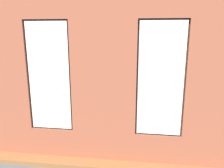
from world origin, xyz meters
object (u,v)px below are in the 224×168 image
Objects in this scene: papasan_chair at (107,88)px; potted_plant_mid_room_small at (135,95)px; remote_black at (106,102)px; tv_flatscreen at (24,85)px; potted_plant_near_tv at (23,102)px; couch_left at (208,108)px; remote_silver at (91,102)px; cup_ceramic at (119,100)px; potted_plant_foreground_right at (53,81)px; coffee_table at (106,104)px; potted_plant_by_left_couch at (185,96)px; potted_plant_corner_near_left at (200,80)px; potted_plant_between_couches at (154,126)px; media_console at (26,102)px; table_plant_small at (109,99)px; potted_plant_beside_window_right at (4,111)px; couch_by_window at (94,128)px.

papasan_chair reaches higher than potted_plant_mid_room_small.
remote_black is 0.31× the size of potted_plant_mid_room_small.
tv_flatscreen is 0.99× the size of potted_plant_near_tv.
tv_flatscreen is at bearing -90.15° from couch_left.
cup_ceramic is at bearing -161.94° from remote_silver.
tv_flatscreen is at bearing 79.71° from potted_plant_foreground_right.
coffee_table is 18.11× the size of cup_ceramic.
papasan_chair is 2.87m from potted_plant_by_left_couch.
papasan_chair is (0.64, -1.52, -0.03)m from cup_ceramic.
couch_left is 1.83× the size of potted_plant_near_tv.
potted_plant_corner_near_left reaches higher than potted_plant_mid_room_small.
remote_silver is 2.31m from tv_flatscreen.
potted_plant_corner_near_left is at bearing -149.46° from remote_silver.
papasan_chair is 1.09× the size of potted_plant_near_tv.
coffee_table is at bearing -49.69° from potted_plant_between_couches.
media_console is at bearing -2.15° from coffee_table.
tv_flatscreen is (2.26, -0.21, 0.43)m from remote_silver.
media_console is at bearing 15.01° from potted_plant_mid_room_small.
papasan_chair is at bearing -78.93° from table_plant_small.
potted_plant_foreground_right is (0.21, -3.52, -0.02)m from potted_plant_beside_window_right.
tv_flatscreen is at bearing 0.39° from cup_ceramic.
media_console reaches higher than cup_ceramic.
cup_ceramic is 0.07× the size of potted_plant_between_couches.
potted_plant_beside_window_right is (1.96, 3.41, 0.23)m from papasan_chair.
table_plant_small is at bearing 31.71° from potted_plant_by_left_couch.
potted_plant_between_couches is (-1.38, 1.63, 0.06)m from coffee_table.
coffee_table is 8.67× the size of remote_silver.
cup_ceramic is 3.26m from potted_plant_foreground_right.
potted_plant_by_left_couch is (-4.83, -3.22, -0.37)m from potted_plant_beside_window_right.
table_plant_small is (0.29, 0.23, 0.10)m from cup_ceramic.
tv_flatscreen is 1.22m from potted_plant_near_tv.
potted_plant_foreground_right is (3.27, -0.70, 0.27)m from potted_plant_mid_room_small.
couch_left is at bearing -175.77° from table_plant_small.
couch_left is 5.74m from media_console.
couch_by_window is at bearing 124.92° from potted_plant_foreground_right.
coffee_table is 2.83m from potted_plant_beside_window_right.
couch_left reaches higher than coffee_table.
potted_plant_by_left_couch is at bearing 176.14° from papasan_chair.
media_console is at bearing 79.72° from potted_plant_foreground_right.
remote_black is at bearing -141.17° from potted_plant_beside_window_right.
remote_black is (3.03, 0.11, 0.11)m from couch_left.
potted_plant_by_left_couch is at bearing -165.85° from tv_flatscreen.
potted_plant_mid_room_small is (-0.87, -2.74, 0.04)m from couch_by_window.
potted_plant_by_left_couch is (-2.86, 0.19, -0.14)m from papasan_chair.
potted_plant_between_couches is at bearing -43.60° from couch_left.
potted_plant_beside_window_right is 4.18m from potted_plant_mid_room_small.
coffee_table is 1.53× the size of tv_flatscreen.
tv_flatscreen is (5.74, 0.00, 0.54)m from couch_left.
couch_by_window is 1.27× the size of coffee_table.
remote_silver is at bearing 136.51° from potted_plant_foreground_right.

